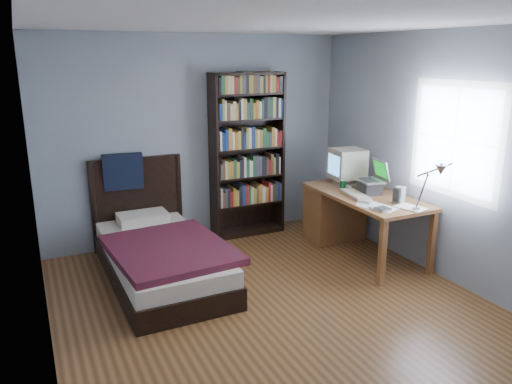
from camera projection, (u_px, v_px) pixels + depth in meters
room at (279, 175)px, 4.28m from camera, size 4.20×4.24×2.50m
desk at (342, 210)px, 6.10m from camera, size 0.75×1.58×0.73m
crt_monitor at (347, 164)px, 6.00m from camera, size 0.41×0.38×0.44m
laptop at (371, 184)px, 5.63m from camera, size 0.35×0.34×0.38m
desk_lamp at (437, 174)px, 4.56m from camera, size 0.22×0.49×0.58m
keyboard at (355, 195)px, 5.56m from camera, size 0.25×0.47×0.04m
speaker at (399, 195)px, 5.27m from camera, size 0.11×0.11×0.18m
soda_can at (343, 185)px, 5.77m from camera, size 0.07×0.07×0.12m
mouse at (348, 187)px, 5.88m from camera, size 0.06×0.11×0.04m
phone_silver at (365, 203)px, 5.25m from camera, size 0.11×0.12×0.02m
phone_grey at (372, 208)px, 5.07m from camera, size 0.07×0.10×0.02m
external_drive at (383, 209)px, 5.03m from camera, size 0.14×0.14×0.03m
bookshelf at (247, 155)px, 6.26m from camera, size 0.92×0.30×2.05m
bed at (159, 253)px, 5.20m from camera, size 1.18×2.10×1.16m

